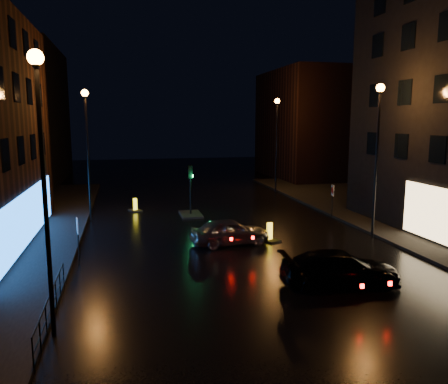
{
  "coord_description": "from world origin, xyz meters",
  "views": [
    {
      "loc": [
        -5.53,
        -15.17,
        6.44
      ],
      "look_at": [
        -0.58,
        6.48,
        2.8
      ],
      "focal_mm": 35.0,
      "sensor_mm": 36.0,
      "label": 1
    }
  ],
  "objects": [
    {
      "name": "road_sign_right",
      "position": [
        7.9,
        11.09,
        1.67
      ],
      "size": [
        0.18,
        0.53,
        2.23
      ],
      "rotation": [
        0.0,
        0.0,
        2.89
      ],
      "color": "black",
      "rests_on": "ground"
    },
    {
      "name": "pavement_right",
      "position": [
        14.0,
        8.0,
        0.07
      ],
      "size": [
        12.0,
        44.0,
        0.15
      ],
      "primitive_type": "cube",
      "color": "black",
      "rests_on": "ground"
    },
    {
      "name": "traffic_signal",
      "position": [
        -1.2,
        14.0,
        0.5
      ],
      "size": [
        1.4,
        2.4,
        3.45
      ],
      "color": "black",
      "rests_on": "ground"
    },
    {
      "name": "street_lamp_rnear",
      "position": [
        7.8,
        6.0,
        5.56
      ],
      "size": [
        0.44,
        0.44,
        8.37
      ],
      "color": "black",
      "rests_on": "ground"
    },
    {
      "name": "ground",
      "position": [
        0.0,
        0.0,
        0.0
      ],
      "size": [
        120.0,
        120.0,
        0.0
      ],
      "primitive_type": "plane",
      "color": "black",
      "rests_on": "ground"
    },
    {
      "name": "building_far_left",
      "position": [
        -16.0,
        35.0,
        7.0
      ],
      "size": [
        8.0,
        16.0,
        14.0
      ],
      "primitive_type": "cube",
      "color": "black",
      "rests_on": "ground"
    },
    {
      "name": "dark_sedan",
      "position": [
        2.6,
        -0.16,
        0.69
      ],
      "size": [
        4.91,
        2.42,
        1.37
      ],
      "primitive_type": "imported",
      "rotation": [
        0.0,
        0.0,
        1.46
      ],
      "color": "black",
      "rests_on": "ground"
    },
    {
      "name": "bollard_near",
      "position": [
        1.99,
        6.62,
        0.22
      ],
      "size": [
        1.15,
        1.35,
        1.0
      ],
      "rotation": [
        0.0,
        0.0,
        0.4
      ],
      "color": "black",
      "rests_on": "ground"
    },
    {
      "name": "guard_railing",
      "position": [
        -8.0,
        -1.0,
        0.74
      ],
      "size": [
        0.05,
        6.04,
        1.0
      ],
      "color": "black",
      "rests_on": "ground"
    },
    {
      "name": "street_lamp_lfar",
      "position": [
        -7.8,
        14.0,
        5.56
      ],
      "size": [
        0.44,
        0.44,
        8.37
      ],
      "color": "black",
      "rests_on": "ground"
    },
    {
      "name": "building_far_right",
      "position": [
        15.0,
        32.0,
        6.0
      ],
      "size": [
        8.0,
        14.0,
        12.0
      ],
      "primitive_type": "cube",
      "color": "black",
      "rests_on": "ground"
    },
    {
      "name": "street_lamp_rfar",
      "position": [
        7.8,
        22.0,
        5.56
      ],
      "size": [
        0.44,
        0.44,
        8.37
      ],
      "color": "black",
      "rests_on": "ground"
    },
    {
      "name": "bollard_far",
      "position": [
        -4.89,
        16.28,
        0.2
      ],
      "size": [
        1.04,
        1.25,
        0.93
      ],
      "rotation": [
        0.0,
        0.0,
        0.36
      ],
      "color": "black",
      "rests_on": "ground"
    },
    {
      "name": "street_lamp_lnear",
      "position": [
        -7.8,
        -2.0,
        5.56
      ],
      "size": [
        0.44,
        0.44,
        8.37
      ],
      "color": "black",
      "rests_on": "ground"
    },
    {
      "name": "road_sign_left",
      "position": [
        -7.69,
        4.88,
        1.59
      ],
      "size": [
        0.14,
        0.51,
        2.13
      ],
      "rotation": [
        0.0,
        0.0,
        0.17
      ],
      "color": "black",
      "rests_on": "ground"
    },
    {
      "name": "silver_hatchback",
      "position": [
        -0.28,
        6.41,
        0.7
      ],
      "size": [
        4.22,
        1.98,
        1.4
      ],
      "primitive_type": "imported",
      "rotation": [
        0.0,
        0.0,
        1.65
      ],
      "color": "#9B9EA2",
      "rests_on": "ground"
    }
  ]
}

